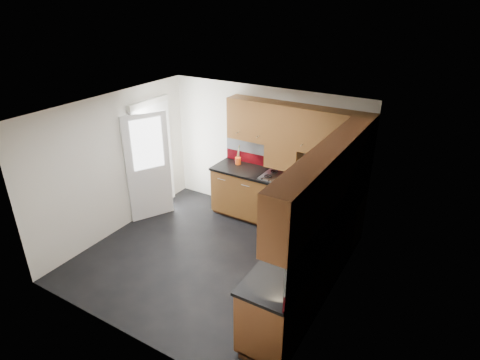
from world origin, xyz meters
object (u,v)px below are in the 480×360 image
Objects in this scene: gas_hob at (279,177)px; toaster at (343,185)px; food_processor at (340,196)px; utensil_pot at (238,160)px.

toaster reaches higher than gas_hob.
food_processor is at bearing -17.90° from gas_hob.
gas_hob is 2.18× the size of toaster.
toaster is 0.88× the size of food_processor.
utensil_pot is at bearing 178.00° from toaster.
gas_hob is 0.93m from utensil_pot.
utensil_pot reaches higher than toaster.
food_processor is (1.20, -0.39, 0.12)m from gas_hob.
food_processor reaches higher than gas_hob.
gas_hob is at bearing -175.46° from toaster.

